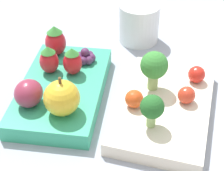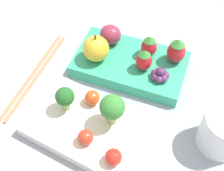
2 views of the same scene
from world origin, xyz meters
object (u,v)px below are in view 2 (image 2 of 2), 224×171
(bento_box_savoury, at_px, (91,128))
(apple, at_px, (96,49))
(cherry_tomato_2, at_px, (87,138))
(strawberry_1, at_px, (149,46))
(strawberry_2, at_px, (144,60))
(bento_box_fruit, at_px, (130,64))
(broccoli_floret_1, at_px, (112,108))
(drinking_cup, at_px, (223,133))
(chopsticks_pair, at_px, (34,75))
(strawberry_0, at_px, (176,51))
(grape_cluster, at_px, (160,75))
(broccoli_floret_0, at_px, (65,97))
(cherry_tomato_0, at_px, (92,98))
(plum, at_px, (110,35))
(cherry_tomato_1, at_px, (113,157))

(bento_box_savoury, distance_m, apple, 0.14)
(cherry_tomato_2, distance_m, strawberry_1, 0.20)
(apple, distance_m, strawberry_2, 0.09)
(bento_box_fruit, relative_size, strawberry_2, 4.94)
(broccoli_floret_1, bearing_deg, apple, -50.01)
(bento_box_fruit, distance_m, drinking_cup, 0.20)
(apple, relative_size, chopsticks_pair, 0.26)
(bento_box_savoury, bearing_deg, apple, -64.51)
(apple, distance_m, strawberry_0, 0.14)
(apple, distance_m, grape_cluster, 0.12)
(broccoli_floret_0, height_order, cherry_tomato_2, broccoli_floret_0)
(cherry_tomato_2, bearing_deg, bento_box_savoury, -67.59)
(bento_box_fruit, bearing_deg, cherry_tomato_0, 81.57)
(cherry_tomato_0, distance_m, strawberry_1, 0.14)
(cherry_tomato_0, distance_m, plum, 0.14)
(strawberry_1, height_order, chopsticks_pair, strawberry_1)
(cherry_tomato_1, relative_size, strawberry_2, 0.58)
(bento_box_savoury, height_order, strawberry_0, strawberry_0)
(cherry_tomato_1, distance_m, strawberry_2, 0.18)
(apple, xyz_separation_m, plum, (-0.00, -0.05, -0.01))
(chopsticks_pair, bearing_deg, drinking_cup, -176.56)
(broccoli_floret_1, relative_size, cherry_tomato_2, 2.47)
(plum, bearing_deg, drinking_cup, 157.38)
(apple, xyz_separation_m, strawberry_0, (-0.13, -0.06, 0.00))
(strawberry_0, height_order, drinking_cup, strawberry_0)
(drinking_cup, bearing_deg, strawberry_0, -43.73)
(strawberry_1, bearing_deg, apple, 32.72)
(bento_box_savoury, distance_m, cherry_tomato_1, 0.07)
(strawberry_2, bearing_deg, broccoli_floret_1, 90.42)
(bento_box_fruit, xyz_separation_m, strawberry_1, (-0.02, -0.03, 0.03))
(drinking_cup, bearing_deg, grape_cluster, -26.16)
(broccoli_floret_0, xyz_separation_m, cherry_tomato_1, (-0.11, 0.05, -0.02))
(plum, bearing_deg, chopsticks_pair, 52.20)
(cherry_tomato_0, relative_size, plum, 0.61)
(bento_box_savoury, height_order, drinking_cup, drinking_cup)
(cherry_tomato_1, height_order, apple, apple)
(bento_box_savoury, bearing_deg, cherry_tomato_1, 148.66)
(strawberry_0, height_order, chopsticks_pair, strawberry_0)
(broccoli_floret_1, distance_m, chopsticks_pair, 0.18)
(bento_box_fruit, bearing_deg, grape_cluster, 166.42)
(cherry_tomato_2, bearing_deg, chopsticks_pair, -26.14)
(bento_box_fruit, distance_m, apple, 0.07)
(broccoli_floret_0, relative_size, cherry_tomato_1, 1.87)
(broccoli_floret_0, relative_size, strawberry_0, 0.92)
(apple, bearing_deg, cherry_tomato_2, 114.95)
(cherry_tomato_1, relative_size, chopsticks_pair, 0.12)
(broccoli_floret_1, height_order, cherry_tomato_0, broccoli_floret_1)
(strawberry_0, height_order, strawberry_2, strawberry_0)
(apple, bearing_deg, strawberry_1, -147.28)
(broccoli_floret_0, relative_size, cherry_tomato_0, 1.87)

